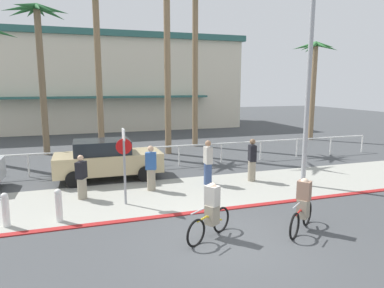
{
  "coord_description": "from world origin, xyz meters",
  "views": [
    {
      "loc": [
        -3.39,
        -7.49,
        3.95
      ],
      "look_at": [
        1.0,
        6.0,
        1.51
      ],
      "focal_mm": 32.05,
      "sensor_mm": 36.0,
      "label": 1
    }
  ],
  "objects_px": {
    "bollard_1": "(59,205)",
    "palm_tree_3": "(39,41)",
    "palm_tree_5": "(168,32)",
    "pedestrian_1": "(208,164)",
    "pedestrian_2": "(151,170)",
    "palm_tree_6": "(196,30)",
    "cyclist_yellow_0": "(211,212)",
    "stop_sign_bike_lane": "(124,156)",
    "cyclist_red_1": "(303,206)",
    "palm_tree_7": "(315,66)",
    "car_tan_1": "(107,159)",
    "pedestrian_0": "(252,162)",
    "streetlight_curb": "(313,76)",
    "pedestrian_3": "(82,179)",
    "palm_tree_4": "(97,28)",
    "bollard_3": "(6,209)"
  },
  "relations": [
    {
      "from": "palm_tree_7",
      "to": "pedestrian_0",
      "type": "xyz_separation_m",
      "value": [
        -9.39,
        -8.64,
        -4.47
      ]
    },
    {
      "from": "palm_tree_4",
      "to": "bollard_3",
      "type": "bearing_deg",
      "value": -107.25
    },
    {
      "from": "palm_tree_6",
      "to": "pedestrian_1",
      "type": "height_order",
      "value": "palm_tree_6"
    },
    {
      "from": "bollard_1",
      "to": "palm_tree_7",
      "type": "bearing_deg",
      "value": 32.69
    },
    {
      "from": "palm_tree_7",
      "to": "cyclist_yellow_0",
      "type": "bearing_deg",
      "value": -134.63
    },
    {
      "from": "cyclist_yellow_0",
      "to": "pedestrian_2",
      "type": "bearing_deg",
      "value": 98.65
    },
    {
      "from": "bollard_1",
      "to": "cyclist_yellow_0",
      "type": "relative_size",
      "value": 0.64
    },
    {
      "from": "cyclist_yellow_0",
      "to": "pedestrian_2",
      "type": "xyz_separation_m",
      "value": [
        -0.68,
        4.49,
        0.11
      ]
    },
    {
      "from": "palm_tree_7",
      "to": "car_tan_1",
      "type": "xyz_separation_m",
      "value": [
        -15.07,
        -6.44,
        -4.43
      ]
    },
    {
      "from": "palm_tree_3",
      "to": "palm_tree_7",
      "type": "xyz_separation_m",
      "value": [
        18.01,
        -0.03,
        -1.07
      ]
    },
    {
      "from": "cyclist_yellow_0",
      "to": "palm_tree_3",
      "type": "bearing_deg",
      "value": 111.08
    },
    {
      "from": "streetlight_curb",
      "to": "palm_tree_3",
      "type": "distance_m",
      "value": 14.56
    },
    {
      "from": "cyclist_red_1",
      "to": "pedestrian_0",
      "type": "distance_m",
      "value": 4.94
    },
    {
      "from": "pedestrian_2",
      "to": "palm_tree_6",
      "type": "bearing_deg",
      "value": 61.54
    },
    {
      "from": "pedestrian_0",
      "to": "pedestrian_2",
      "type": "relative_size",
      "value": 1.03
    },
    {
      "from": "pedestrian_1",
      "to": "pedestrian_2",
      "type": "xyz_separation_m",
      "value": [
        -2.32,
        -0.09,
        -0.04
      ]
    },
    {
      "from": "bollard_1",
      "to": "palm_tree_6",
      "type": "distance_m",
      "value": 15.04
    },
    {
      "from": "stop_sign_bike_lane",
      "to": "cyclist_red_1",
      "type": "distance_m",
      "value": 5.73
    },
    {
      "from": "streetlight_curb",
      "to": "palm_tree_4",
      "type": "height_order",
      "value": "palm_tree_4"
    },
    {
      "from": "palm_tree_4",
      "to": "pedestrian_0",
      "type": "distance_m",
      "value": 11.93
    },
    {
      "from": "palm_tree_7",
      "to": "cyclist_yellow_0",
      "type": "xyz_separation_m",
      "value": [
        -12.94,
        -13.11,
        -4.61
      ]
    },
    {
      "from": "palm_tree_5",
      "to": "pedestrian_1",
      "type": "bearing_deg",
      "value": -90.76
    },
    {
      "from": "palm_tree_7",
      "to": "pedestrian_1",
      "type": "xyz_separation_m",
      "value": [
        -11.3,
        -8.53,
        -4.46
      ]
    },
    {
      "from": "pedestrian_0",
      "to": "pedestrian_3",
      "type": "relative_size",
      "value": 1.13
    },
    {
      "from": "bollard_1",
      "to": "cyclist_yellow_0",
      "type": "height_order",
      "value": "cyclist_yellow_0"
    },
    {
      "from": "car_tan_1",
      "to": "pedestrian_2",
      "type": "bearing_deg",
      "value": -56.46
    },
    {
      "from": "palm_tree_7",
      "to": "bollard_1",
      "type": "bearing_deg",
      "value": -147.31
    },
    {
      "from": "pedestrian_2",
      "to": "pedestrian_3",
      "type": "xyz_separation_m",
      "value": [
        -2.5,
        -0.24,
        -0.08
      ]
    },
    {
      "from": "palm_tree_6",
      "to": "palm_tree_3",
      "type": "bearing_deg",
      "value": -179.84
    },
    {
      "from": "pedestrian_1",
      "to": "streetlight_curb",
      "type": "bearing_deg",
      "value": -23.42
    },
    {
      "from": "bollard_1",
      "to": "palm_tree_3",
      "type": "distance_m",
      "value": 12.35
    },
    {
      "from": "cyclist_yellow_0",
      "to": "pedestrian_3",
      "type": "relative_size",
      "value": 0.99
    },
    {
      "from": "palm_tree_4",
      "to": "cyclist_red_1",
      "type": "xyz_separation_m",
      "value": [
        4.51,
        -13.32,
        -6.46
      ]
    },
    {
      "from": "stop_sign_bike_lane",
      "to": "palm_tree_5",
      "type": "height_order",
      "value": "palm_tree_5"
    },
    {
      "from": "bollard_1",
      "to": "bollard_3",
      "type": "distance_m",
      "value": 1.4
    },
    {
      "from": "palm_tree_3",
      "to": "palm_tree_7",
      "type": "height_order",
      "value": "palm_tree_3"
    },
    {
      "from": "pedestrian_0",
      "to": "streetlight_curb",
      "type": "bearing_deg",
      "value": -40.95
    },
    {
      "from": "car_tan_1",
      "to": "cyclist_yellow_0",
      "type": "distance_m",
      "value": 7.0
    },
    {
      "from": "stop_sign_bike_lane",
      "to": "palm_tree_4",
      "type": "relative_size",
      "value": 0.27
    },
    {
      "from": "car_tan_1",
      "to": "pedestrian_1",
      "type": "relative_size",
      "value": 2.43
    },
    {
      "from": "bollard_1",
      "to": "pedestrian_1",
      "type": "relative_size",
      "value": 0.55
    },
    {
      "from": "palm_tree_6",
      "to": "pedestrian_0",
      "type": "xyz_separation_m",
      "value": [
        -0.47,
        -8.7,
        -6.53
      ]
    },
    {
      "from": "palm_tree_7",
      "to": "cyclist_red_1",
      "type": "xyz_separation_m",
      "value": [
        -10.4,
        -13.47,
        -4.61
      ]
    },
    {
      "from": "car_tan_1",
      "to": "pedestrian_2",
      "type": "height_order",
      "value": "pedestrian_2"
    },
    {
      "from": "palm_tree_4",
      "to": "palm_tree_7",
      "type": "bearing_deg",
      "value": 0.58
    },
    {
      "from": "cyclist_yellow_0",
      "to": "pedestrian_1",
      "type": "relative_size",
      "value": 0.87
    },
    {
      "from": "pedestrian_1",
      "to": "palm_tree_5",
      "type": "bearing_deg",
      "value": 89.24
    },
    {
      "from": "palm_tree_7",
      "to": "car_tan_1",
      "type": "distance_m",
      "value": 16.98
    },
    {
      "from": "pedestrian_1",
      "to": "pedestrian_2",
      "type": "height_order",
      "value": "pedestrian_1"
    },
    {
      "from": "cyclist_red_1",
      "to": "pedestrian_2",
      "type": "height_order",
      "value": "pedestrian_2"
    }
  ]
}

